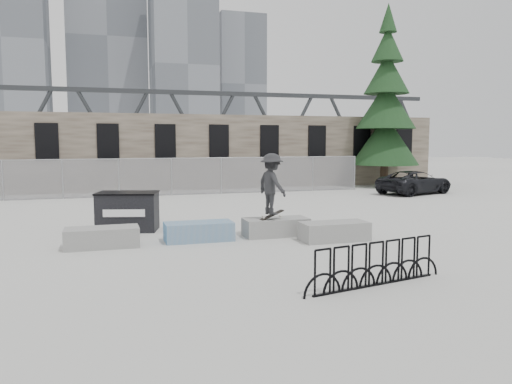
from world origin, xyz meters
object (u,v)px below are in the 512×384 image
(dumpster, at_px, (128,211))
(bike_rack, at_px, (376,265))
(spruce_tree, at_px, (386,110))
(suv, at_px, (415,182))
(planter_center_left, at_px, (199,231))
(planter_center_right, at_px, (276,226))
(planter_offset, at_px, (334,231))
(skateboarder, at_px, (272,184))
(planter_far_left, at_px, (102,237))

(dumpster, relative_size, bike_rack, 0.62)
(spruce_tree, height_order, suv, spruce_tree)
(planter_center_left, height_order, planter_center_right, same)
(planter_offset, height_order, skateboarder, skateboarder)
(suv, bearing_deg, skateboarder, 111.06)
(planter_far_left, xyz_separation_m, planter_center_left, (2.74, 0.11, 0.00))
(suv, bearing_deg, planter_center_right, 111.07)
(skateboarder, bearing_deg, bike_rack, 166.74)
(planter_center_left, height_order, planter_offset, same)
(bike_rack, bearing_deg, planter_offset, 74.58)
(planter_offset, height_order, spruce_tree, spruce_tree)
(planter_center_right, bearing_deg, suv, 39.16)
(planter_center_right, bearing_deg, spruce_tree, 48.43)
(planter_far_left, height_order, planter_center_right, same)
(planter_center_left, height_order, spruce_tree, spruce_tree)
(planter_center_right, xyz_separation_m, bike_rack, (0.18, -5.66, 0.14))
(planter_far_left, relative_size, skateboarder, 0.98)
(suv, relative_size, skateboarder, 2.26)
(planter_far_left, height_order, bike_rack, bike_rack)
(planter_far_left, xyz_separation_m, skateboarder, (4.99, 0.01, 1.34))
(planter_center_left, bearing_deg, planter_center_right, 1.00)
(bike_rack, relative_size, spruce_tree, 0.31)
(planter_center_right, distance_m, planter_offset, 1.86)
(planter_center_left, relative_size, spruce_tree, 0.17)
(planter_far_left, height_order, planter_offset, same)
(skateboarder, bearing_deg, planter_center_right, -68.65)
(planter_offset, relative_size, suv, 0.43)
(planter_offset, xyz_separation_m, dumpster, (-5.77, 3.49, 0.35))
(planter_far_left, distance_m, planter_center_right, 5.18)
(spruce_tree, bearing_deg, planter_center_right, -131.57)
(spruce_tree, bearing_deg, dumpster, -145.28)
(planter_offset, xyz_separation_m, bike_rack, (-1.23, -4.46, 0.14))
(planter_far_left, xyz_separation_m, bike_rack, (5.36, -5.51, 0.14))
(planter_center_right, relative_size, bike_rack, 0.57)
(skateboarder, bearing_deg, spruce_tree, -58.79)
(bike_rack, bearing_deg, suv, 53.07)
(planter_far_left, relative_size, planter_offset, 1.00)
(dumpster, bearing_deg, suv, 38.54)
(planter_center_right, bearing_deg, skateboarder, -141.56)
(suv, bearing_deg, planter_offset, 118.28)
(planter_center_left, bearing_deg, suv, 34.01)
(dumpster, distance_m, bike_rack, 9.16)
(planter_center_right, relative_size, skateboarder, 0.98)
(dumpster, bearing_deg, spruce_tree, 49.28)
(planter_center_right, height_order, spruce_tree, spruce_tree)
(suv, xyz_separation_m, skateboarder, (-11.64, -9.48, 1.00))
(planter_center_left, relative_size, suv, 0.43)
(planter_center_right, relative_size, dumpster, 0.92)
(spruce_tree, distance_m, skateboarder, 18.95)
(bike_rack, relative_size, suv, 0.76)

